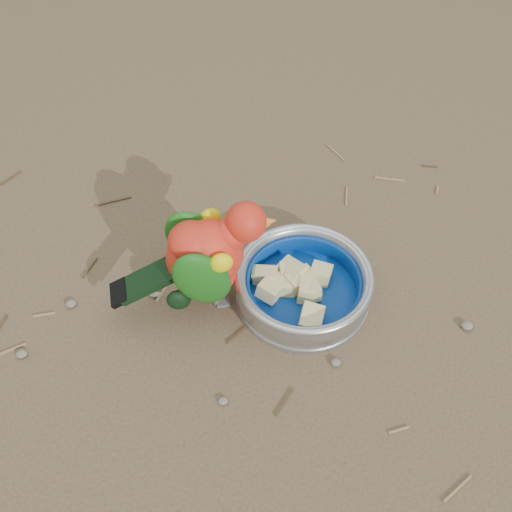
{
  "coord_description": "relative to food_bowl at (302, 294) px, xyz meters",
  "views": [
    {
      "loc": [
        -0.05,
        -0.47,
        0.74
      ],
      "look_at": [
        0.01,
        0.08,
        0.08
      ],
      "focal_mm": 40.0,
      "sensor_mm": 36.0,
      "label": 1
    }
  ],
  "objects": [
    {
      "name": "fruit_wedges",
      "position": [
        0.0,
        -0.0,
        0.02
      ],
      "size": [
        0.13,
        0.13,
        0.03
      ],
      "primitive_type": null,
      "color": "beige",
      "rests_on": "food_bowl"
    },
    {
      "name": "food_bowl",
      "position": [
        0.0,
        0.0,
        0.0
      ],
      "size": [
        0.21,
        0.21,
        0.02
      ],
      "primitive_type": "cylinder",
      "color": "#B2B2BA",
      "rests_on": "ground"
    },
    {
      "name": "ground_debris",
      "position": [
        -0.12,
        0.01,
        -0.01
      ],
      "size": [
        0.9,
        0.8,
        0.01
      ],
      "primitive_type": null,
      "color": "olive",
      "rests_on": "ground"
    },
    {
      "name": "lory_parrot",
      "position": [
        -0.14,
        0.01,
        0.08
      ],
      "size": [
        0.24,
        0.14,
        0.19
      ],
      "primitive_type": null,
      "rotation": [
        0.0,
        0.0,
        -1.45
      ],
      "color": "red",
      "rests_on": "ground"
    },
    {
      "name": "bowl_wall",
      "position": [
        0.0,
        0.0,
        0.03
      ],
      "size": [
        0.21,
        0.21,
        0.04
      ],
      "primitive_type": null,
      "color": "#B2B2BA",
      "rests_on": "food_bowl"
    },
    {
      "name": "ground",
      "position": [
        -0.08,
        -0.05,
        -0.01
      ],
      "size": [
        60.0,
        60.0,
        0.0
      ],
      "primitive_type": "plane",
      "color": "brown"
    }
  ]
}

